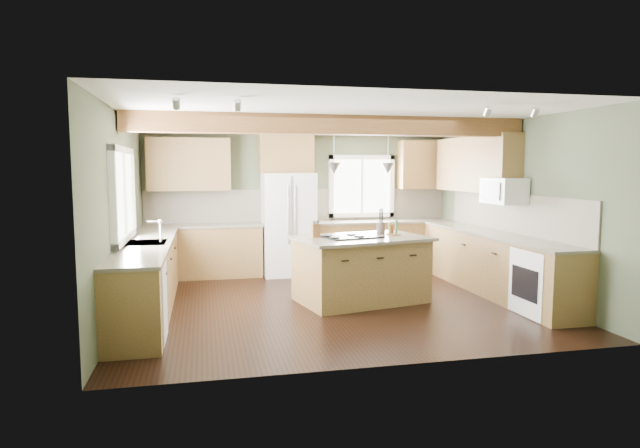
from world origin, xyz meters
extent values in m
plane|color=black|center=(0.00, 0.00, 0.00)|extent=(5.60, 5.60, 0.00)
plane|color=silver|center=(0.00, 0.00, 2.60)|extent=(5.60, 5.60, 0.00)
plane|color=#485139|center=(0.00, 2.50, 1.30)|extent=(5.60, 0.00, 5.60)
plane|color=#485139|center=(-2.80, 0.00, 1.30)|extent=(0.00, 5.00, 5.00)
plane|color=#485139|center=(2.80, 0.00, 1.30)|extent=(0.00, 5.00, 5.00)
cube|color=brown|center=(0.00, -0.02, 2.47)|extent=(5.55, 0.26, 0.26)
cube|color=brown|center=(0.00, 2.40, 2.54)|extent=(5.55, 0.20, 0.10)
cube|color=brown|center=(0.00, 2.48, 1.21)|extent=(5.58, 0.03, 0.58)
cube|color=brown|center=(2.78, 0.05, 1.21)|extent=(0.03, 3.70, 0.58)
cube|color=brown|center=(-1.79, 2.20, 0.44)|extent=(2.02, 0.60, 0.88)
cube|color=#514A3B|center=(-1.79, 2.20, 0.90)|extent=(2.06, 0.64, 0.04)
cube|color=brown|center=(1.49, 2.20, 0.44)|extent=(2.62, 0.60, 0.88)
cube|color=#514A3B|center=(1.49, 2.20, 0.90)|extent=(2.66, 0.64, 0.04)
cube|color=brown|center=(-2.50, 0.05, 0.44)|extent=(0.60, 3.70, 0.88)
cube|color=#514A3B|center=(-2.50, 0.05, 0.90)|extent=(0.64, 3.74, 0.04)
cube|color=brown|center=(2.50, 0.05, 0.44)|extent=(0.60, 3.70, 0.88)
cube|color=#514A3B|center=(2.50, 0.05, 0.90)|extent=(0.64, 3.74, 0.04)
cube|color=brown|center=(-1.99, 2.33, 1.95)|extent=(1.40, 0.35, 0.90)
cube|color=brown|center=(-0.30, 2.33, 2.15)|extent=(0.96, 0.35, 0.70)
cube|color=brown|center=(2.62, 0.90, 1.95)|extent=(0.35, 2.20, 0.90)
cube|color=brown|center=(2.30, 2.33, 1.95)|extent=(0.90, 0.35, 0.90)
cube|color=white|center=(-2.78, 0.05, 1.55)|extent=(0.04, 1.60, 1.05)
cube|color=white|center=(1.15, 2.48, 1.55)|extent=(1.10, 0.04, 1.00)
cube|color=#262628|center=(-2.50, 0.05, 0.91)|extent=(0.50, 0.65, 0.03)
cylinder|color=#B2B2B7|center=(-2.32, 0.05, 1.05)|extent=(0.02, 0.02, 0.28)
cube|color=white|center=(-2.49, -1.25, 0.43)|extent=(0.60, 0.60, 0.84)
cube|color=white|center=(2.49, -1.25, 0.43)|extent=(0.60, 0.72, 0.84)
cube|color=white|center=(2.58, -0.05, 1.55)|extent=(0.40, 0.70, 0.38)
cone|color=#B2B2B7|center=(-0.02, -0.11, 1.88)|extent=(0.18, 0.18, 0.16)
cone|color=#B2B2B7|center=(0.82, 0.08, 1.88)|extent=(0.18, 0.18, 0.16)
cube|color=silver|center=(-0.30, 2.12, 0.90)|extent=(0.90, 0.74, 1.80)
cube|color=brown|center=(0.40, -0.02, 0.44)|extent=(1.89, 1.38, 0.88)
cube|color=#514A3B|center=(0.40, -0.02, 0.90)|extent=(2.02, 1.52, 0.04)
cube|color=black|center=(0.26, -0.05, 0.93)|extent=(0.83, 0.64, 0.02)
cube|color=brown|center=(-0.23, 0.10, 1.01)|extent=(0.12, 0.10, 0.19)
cylinder|color=#3D3631|center=(0.79, 0.26, 1.01)|extent=(0.18, 0.18, 0.17)
camera|label=1|loc=(-1.76, -7.18, 1.87)|focal=30.00mm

